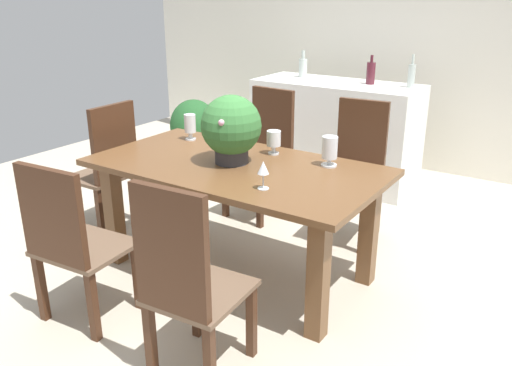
# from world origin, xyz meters

# --- Properties ---
(ground_plane) EXTENTS (7.04, 7.04, 0.00)m
(ground_plane) POSITION_xyz_m (0.00, 0.00, 0.00)
(ground_plane) COLOR #BCB29E
(back_wall) EXTENTS (6.40, 0.10, 2.60)m
(back_wall) POSITION_xyz_m (0.00, 2.60, 1.30)
(back_wall) COLOR silver
(back_wall) RESTS_ON ground
(dining_table) EXTENTS (1.85, 0.98, 0.76)m
(dining_table) POSITION_xyz_m (0.00, -0.29, 0.63)
(dining_table) COLOR brown
(dining_table) RESTS_ON ground
(chair_near_right) EXTENTS (0.45, 0.48, 1.03)m
(chair_near_right) POSITION_xyz_m (0.42, -1.28, 0.55)
(chair_near_right) COLOR #422616
(chair_near_right) RESTS_ON ground
(chair_head_end) EXTENTS (0.42, 0.46, 1.01)m
(chair_head_end) POSITION_xyz_m (-1.20, -0.29, 0.55)
(chair_head_end) COLOR #422616
(chair_head_end) RESTS_ON ground
(chair_far_left) EXTENTS (0.47, 0.50, 1.04)m
(chair_far_left) POSITION_xyz_m (-0.41, 0.69, 0.56)
(chair_far_left) COLOR #422616
(chair_far_left) RESTS_ON ground
(chair_far_right) EXTENTS (0.45, 0.48, 1.03)m
(chair_far_right) POSITION_xyz_m (0.41, 0.69, 0.55)
(chair_far_right) COLOR #422616
(chair_far_right) RESTS_ON ground
(chair_near_left) EXTENTS (0.51, 0.47, 0.96)m
(chair_near_left) POSITION_xyz_m (-0.41, -1.27, 0.53)
(chair_near_left) COLOR #422616
(chair_near_left) RESTS_ON ground
(flower_centerpiece) EXTENTS (0.38, 0.38, 0.43)m
(flower_centerpiece) POSITION_xyz_m (-0.04, -0.28, 0.99)
(flower_centerpiece) COLOR #333338
(flower_centerpiece) RESTS_ON dining_table
(crystal_vase_left) EXTENTS (0.09, 0.09, 0.16)m
(crystal_vase_left) POSITION_xyz_m (0.08, 0.02, 0.86)
(crystal_vase_left) COLOR silver
(crystal_vase_left) RESTS_ON dining_table
(crystal_vase_center_near) EXTENTS (0.10, 0.10, 0.19)m
(crystal_vase_center_near) POSITION_xyz_m (0.51, 0.00, 0.87)
(crystal_vase_center_near) COLOR silver
(crystal_vase_center_near) RESTS_ON dining_table
(crystal_vase_right) EXTENTS (0.08, 0.08, 0.19)m
(crystal_vase_right) POSITION_xyz_m (-0.61, -0.01, 0.87)
(crystal_vase_right) COLOR silver
(crystal_vase_right) RESTS_ON dining_table
(wine_glass) EXTENTS (0.06, 0.06, 0.16)m
(wine_glass) POSITION_xyz_m (0.38, -0.56, 0.87)
(wine_glass) COLOR silver
(wine_glass) RESTS_ON dining_table
(kitchen_counter) EXTENTS (1.57, 0.65, 0.97)m
(kitchen_counter) POSITION_xyz_m (-0.26, 1.73, 0.49)
(kitchen_counter) COLOR white
(kitchen_counter) RESTS_ON ground
(wine_bottle_tall) EXTENTS (0.08, 0.08, 0.26)m
(wine_bottle_tall) POSITION_xyz_m (-0.70, 1.83, 1.07)
(wine_bottle_tall) COLOR #B2BFB7
(wine_bottle_tall) RESTS_ON kitchen_counter
(wine_bottle_clear) EXTENTS (0.06, 0.06, 0.29)m
(wine_bottle_clear) POSITION_xyz_m (0.40, 1.83, 1.08)
(wine_bottle_clear) COLOR #B2BFB7
(wine_bottle_clear) RESTS_ON kitchen_counter
(wine_bottle_green) EXTENTS (0.08, 0.08, 0.26)m
(wine_bottle_green) POSITION_xyz_m (0.03, 1.80, 1.08)
(wine_bottle_green) COLOR #511E28
(wine_bottle_green) RESTS_ON kitchen_counter
(potted_plant_floor) EXTENTS (0.53, 0.53, 0.66)m
(potted_plant_floor) POSITION_xyz_m (-1.89, 1.53, 0.36)
(potted_plant_floor) COLOR #9E9384
(potted_plant_floor) RESTS_ON ground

